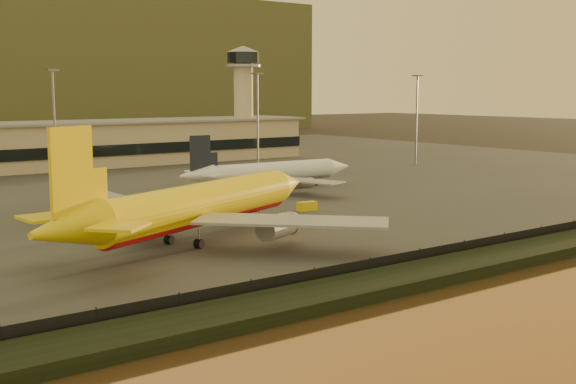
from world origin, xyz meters
name	(u,v)px	position (x,y,z in m)	size (l,w,h in m)	color
ground	(336,252)	(0.00, 0.00, 0.00)	(900.00, 900.00, 0.00)	black
embankment	(433,273)	(0.00, -17.00, 0.70)	(320.00, 7.00, 1.40)	black
tarmac	(78,180)	(0.00, 95.00, 0.10)	(320.00, 220.00, 0.20)	#2D2D2D
perimeter_fence	(408,261)	(0.00, -13.00, 1.30)	(300.00, 0.05, 2.20)	black
control_tower	(244,89)	(70.00, 131.00, 21.66)	(11.20, 11.20, 35.50)	tan
apron_light_masts	(173,115)	(15.00, 75.00, 15.70)	(152.20, 12.20, 25.40)	slate
dhl_cargo_jet	(197,206)	(-12.13, 15.53, 5.29)	(54.40, 51.52, 17.05)	yellow
white_narrowbody_jet	(271,173)	(27.30, 54.27, 3.82)	(42.24, 41.22, 12.14)	white
gse_vehicle_yellow	(307,206)	(16.63, 27.78, 0.98)	(3.48, 1.57, 1.57)	yellow
gse_vehicle_white	(111,227)	(-19.31, 28.61, 1.15)	(4.21, 1.89, 1.89)	white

